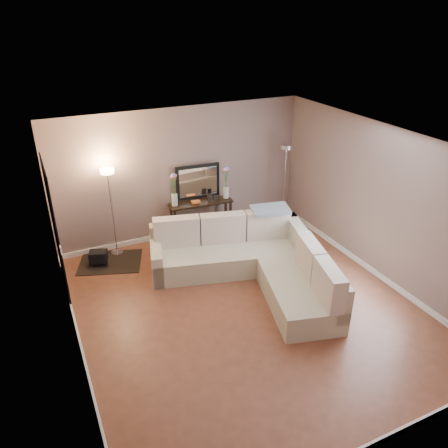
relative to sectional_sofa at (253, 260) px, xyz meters
name	(u,v)px	position (x,y,z in m)	size (l,w,h in m)	color
floor	(246,307)	(-0.49, -0.70, -0.36)	(5.00, 5.50, 0.01)	brown
ceiling	(250,146)	(-0.49, -0.70, 2.25)	(5.00, 5.50, 0.01)	white
wall_back	(181,174)	(-0.49, 2.06, 0.95)	(5.00, 0.02, 2.60)	gray
wall_front	(387,361)	(-0.49, -3.46, 0.95)	(5.00, 0.02, 2.60)	gray
wall_left	(65,275)	(-3.00, -0.70, 0.95)	(0.02, 5.50, 2.60)	gray
wall_right	(382,204)	(2.02, -0.70, 0.95)	(0.02, 5.50, 2.60)	gray
baseboard_back	(185,231)	(-0.49, 2.04, -0.30)	(5.00, 0.03, 0.10)	white
baseboard_front	(365,448)	(-0.49, -3.43, -0.30)	(5.00, 0.03, 0.10)	white
baseboard_left	(83,352)	(-2.98, -0.70, -0.30)	(0.03, 5.50, 0.10)	white
baseboard_right	(369,268)	(1.99, -0.70, -0.30)	(0.03, 5.50, 0.10)	white
doorway	(56,231)	(-2.97, 1.00, 0.75)	(0.02, 1.20, 2.20)	black
switch_plate	(61,250)	(-2.97, 0.15, 0.85)	(0.02, 0.08, 0.12)	white
sectional_sofa	(253,260)	(0.00, 0.00, 0.00)	(2.85, 3.18, 0.95)	beige
throw_blanket	(270,209)	(0.62, 0.53, 0.61)	(0.68, 0.39, 0.05)	gray
console_table	(198,218)	(-0.30, 1.77, 0.08)	(1.27, 0.43, 0.77)	black
leaning_mirror	(198,182)	(-0.21, 1.93, 0.79)	(0.89, 0.11, 0.69)	black
table_decor	(201,201)	(-0.22, 1.73, 0.46)	(0.53, 0.13, 0.13)	orange
flower_vase_left	(174,192)	(-0.75, 1.81, 0.71)	(0.15, 0.12, 0.66)	silver
flower_vase_right	(226,185)	(0.31, 1.72, 0.71)	(0.15, 0.12, 0.66)	silver
floor_lamp_lit	(110,195)	(-1.94, 1.82, 0.85)	(0.31, 0.31, 1.70)	silver
floor_lamp_unlit	(285,169)	(1.57, 1.57, 0.89)	(0.31, 0.31, 1.76)	silver
charcoal_rug	(110,262)	(-2.13, 1.54, -0.34)	(1.11, 0.83, 0.01)	black
black_bag	(98,256)	(-2.33, 1.53, -0.17)	(0.31, 0.22, 0.20)	black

